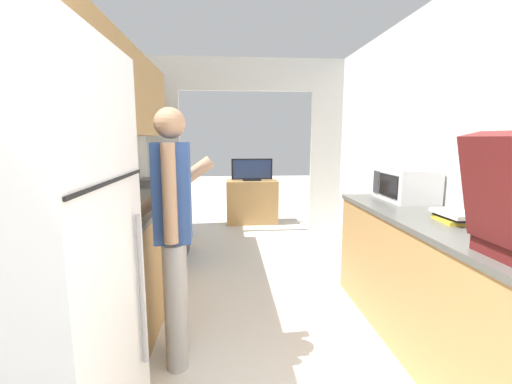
{
  "coord_description": "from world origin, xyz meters",
  "views": [
    {
      "loc": [
        -0.28,
        -0.51,
        1.4
      ],
      "look_at": [
        -0.05,
        2.15,
        0.98
      ],
      "focal_mm": 24.0,
      "sensor_mm": 36.0,
      "label": 1
    }
  ],
  "objects_px": {
    "book_stack": "(457,217)",
    "refrigerator": "(18,287)",
    "range_oven": "(158,222)",
    "person": "(174,232)",
    "microwave": "(405,184)",
    "television": "(252,170)",
    "knife": "(168,179)",
    "tv_cabinet": "(252,202)"
  },
  "relations": [
    {
      "from": "book_stack",
      "to": "refrigerator",
      "type": "bearing_deg",
      "value": -161.67
    },
    {
      "from": "refrigerator",
      "to": "range_oven",
      "type": "bearing_deg",
      "value": 90.96
    },
    {
      "from": "range_oven",
      "to": "person",
      "type": "xyz_separation_m",
      "value": [
        0.48,
        -1.86,
        0.39
      ]
    },
    {
      "from": "person",
      "to": "microwave",
      "type": "xyz_separation_m",
      "value": [
        1.8,
        0.67,
        0.18
      ]
    },
    {
      "from": "book_stack",
      "to": "television",
      "type": "distance_m",
      "value": 3.7
    },
    {
      "from": "person",
      "to": "knife",
      "type": "bearing_deg",
      "value": 7.57
    },
    {
      "from": "knife",
      "to": "book_stack",
      "type": "bearing_deg",
      "value": -79.06
    },
    {
      "from": "range_oven",
      "to": "television",
      "type": "xyz_separation_m",
      "value": [
        1.2,
        1.6,
        0.44
      ]
    },
    {
      "from": "television",
      "to": "microwave",
      "type": "bearing_deg",
      "value": -68.9
    },
    {
      "from": "person",
      "to": "book_stack",
      "type": "distance_m",
      "value": 1.74
    },
    {
      "from": "refrigerator",
      "to": "tv_cabinet",
      "type": "distance_m",
      "value": 4.5
    },
    {
      "from": "book_stack",
      "to": "person",
      "type": "bearing_deg",
      "value": 177.17
    },
    {
      "from": "microwave",
      "to": "tv_cabinet",
      "type": "distance_m",
      "value": 3.11
    },
    {
      "from": "microwave",
      "to": "television",
      "type": "height_order",
      "value": "microwave"
    },
    {
      "from": "person",
      "to": "knife",
      "type": "xyz_separation_m",
      "value": [
        -0.43,
        2.33,
        0.05
      ]
    },
    {
      "from": "television",
      "to": "knife",
      "type": "height_order",
      "value": "television"
    },
    {
      "from": "refrigerator",
      "to": "person",
      "type": "height_order",
      "value": "refrigerator"
    },
    {
      "from": "microwave",
      "to": "book_stack",
      "type": "relative_size",
      "value": 1.85
    },
    {
      "from": "microwave",
      "to": "book_stack",
      "type": "xyz_separation_m",
      "value": [
        -0.07,
        -0.76,
        -0.1
      ]
    },
    {
      "from": "microwave",
      "to": "range_oven",
      "type": "bearing_deg",
      "value": 152.43
    },
    {
      "from": "refrigerator",
      "to": "range_oven",
      "type": "distance_m",
      "value": 2.7
    },
    {
      "from": "person",
      "to": "television",
      "type": "bearing_deg",
      "value": -14.63
    },
    {
      "from": "refrigerator",
      "to": "person",
      "type": "relative_size",
      "value": 1.1
    },
    {
      "from": "tv_cabinet",
      "to": "microwave",
      "type": "bearing_deg",
      "value": -69.19
    },
    {
      "from": "refrigerator",
      "to": "microwave",
      "type": "height_order",
      "value": "refrigerator"
    },
    {
      "from": "television",
      "to": "refrigerator",
      "type": "bearing_deg",
      "value": -105.15
    },
    {
      "from": "television",
      "to": "knife",
      "type": "bearing_deg",
      "value": -135.35
    },
    {
      "from": "microwave",
      "to": "knife",
      "type": "height_order",
      "value": "microwave"
    },
    {
      "from": "refrigerator",
      "to": "knife",
      "type": "xyz_separation_m",
      "value": [
        0.0,
        3.13,
        0.02
      ]
    },
    {
      "from": "book_stack",
      "to": "television",
      "type": "bearing_deg",
      "value": 105.92
    },
    {
      "from": "range_oven",
      "to": "book_stack",
      "type": "relative_size",
      "value": 3.66
    },
    {
      "from": "book_stack",
      "to": "tv_cabinet",
      "type": "distance_m",
      "value": 3.78
    },
    {
      "from": "range_oven",
      "to": "television",
      "type": "relative_size",
      "value": 1.55
    },
    {
      "from": "person",
      "to": "television",
      "type": "distance_m",
      "value": 3.54
    },
    {
      "from": "person",
      "to": "range_oven",
      "type": "bearing_deg",
      "value": 11.53
    },
    {
      "from": "book_stack",
      "to": "knife",
      "type": "height_order",
      "value": "book_stack"
    },
    {
      "from": "refrigerator",
      "to": "range_oven",
      "type": "xyz_separation_m",
      "value": [
        -0.04,
        2.67,
        -0.42
      ]
    },
    {
      "from": "tv_cabinet",
      "to": "range_oven",
      "type": "bearing_deg",
      "value": -126.12
    },
    {
      "from": "person",
      "to": "television",
      "type": "relative_size",
      "value": 2.38
    },
    {
      "from": "range_oven",
      "to": "tv_cabinet",
      "type": "height_order",
      "value": "range_oven"
    },
    {
      "from": "range_oven",
      "to": "person",
      "type": "bearing_deg",
      "value": -75.64
    },
    {
      "from": "range_oven",
      "to": "knife",
      "type": "bearing_deg",
      "value": 83.95
    }
  ]
}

